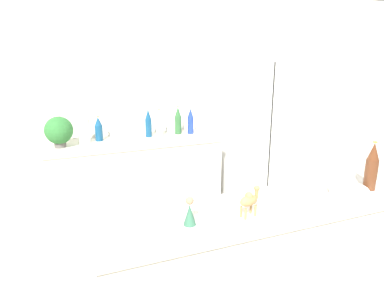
# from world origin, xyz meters

# --- Properties ---
(wall_back) EXTENTS (8.00, 0.06, 2.55)m
(wall_back) POSITION_xyz_m (0.00, 2.73, 1.27)
(wall_back) COLOR silver
(wall_back) RESTS_ON ground_plane
(back_counter) EXTENTS (1.88, 0.63, 0.91)m
(back_counter) POSITION_xyz_m (-0.38, 2.40, 0.46)
(back_counter) COLOR white
(back_counter) RESTS_ON ground_plane
(refrigerator) EXTENTS (0.84, 0.70, 1.77)m
(refrigerator) POSITION_xyz_m (1.12, 2.34, 0.89)
(refrigerator) COLOR white
(refrigerator) RESTS_ON ground_plane
(bar_counter) EXTENTS (1.98, 0.51, 0.96)m
(bar_counter) POSITION_xyz_m (-0.07, 0.35, 0.48)
(bar_counter) COLOR silver
(bar_counter) RESTS_ON ground_plane
(potted_plant) EXTENTS (0.28, 0.28, 0.31)m
(potted_plant) POSITION_xyz_m (-1.13, 2.37, 1.08)
(potted_plant) COLOR #595451
(potted_plant) RESTS_ON back_counter
(paper_towel_roll) EXTENTS (0.12, 0.12, 0.27)m
(paper_towel_roll) POSITION_xyz_m (-0.89, 2.44, 1.04)
(paper_towel_roll) COLOR white
(paper_towel_roll) RESTS_ON back_counter
(back_bottle_0) EXTENTS (0.08, 0.08, 0.33)m
(back_bottle_0) POSITION_xyz_m (0.17, 2.49, 1.07)
(back_bottle_0) COLOR #2D6033
(back_bottle_0) RESTS_ON back_counter
(back_bottle_1) EXTENTS (0.08, 0.08, 0.31)m
(back_bottle_1) POSITION_xyz_m (-0.06, 2.47, 1.06)
(back_bottle_1) COLOR #B2B7BC
(back_bottle_1) RESTS_ON back_counter
(back_bottle_2) EXTENTS (0.07, 0.07, 0.31)m
(back_bottle_2) POSITION_xyz_m (0.31, 2.45, 1.06)
(back_bottle_2) COLOR navy
(back_bottle_2) RESTS_ON back_counter
(back_bottle_3) EXTENTS (0.07, 0.07, 0.32)m
(back_bottle_3) POSITION_xyz_m (-0.19, 2.48, 1.06)
(back_bottle_3) COLOR navy
(back_bottle_3) RESTS_ON back_counter
(back_bottle_4) EXTENTS (0.08, 0.08, 0.27)m
(back_bottle_4) POSITION_xyz_m (-0.73, 2.50, 1.04)
(back_bottle_4) COLOR navy
(back_bottle_4) RESTS_ON back_counter
(wine_bottle) EXTENTS (0.08, 0.08, 0.32)m
(wine_bottle) POSITION_xyz_m (0.74, 0.32, 1.12)
(wine_bottle) COLOR #562D19
(wine_bottle) RESTS_ON bar_counter
(fruit_bowl) EXTENTS (0.24, 0.24, 0.05)m
(fruit_bowl) POSITION_xyz_m (0.54, 0.30, 0.99)
(fruit_bowl) COLOR white
(fruit_bowl) RESTS_ON bar_counter
(camel_figurine) EXTENTS (0.14, 0.09, 0.17)m
(camel_figurine) POSITION_xyz_m (-0.20, 0.28, 1.06)
(camel_figurine) COLOR #A87F4C
(camel_figurine) RESTS_ON bar_counter
(wise_man_figurine_blue) EXTENTS (0.07, 0.07, 0.16)m
(wise_man_figurine_blue) POSITION_xyz_m (-0.54, 0.31, 1.03)
(wise_man_figurine_blue) COLOR #33664C
(wise_man_figurine_blue) RESTS_ON bar_counter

